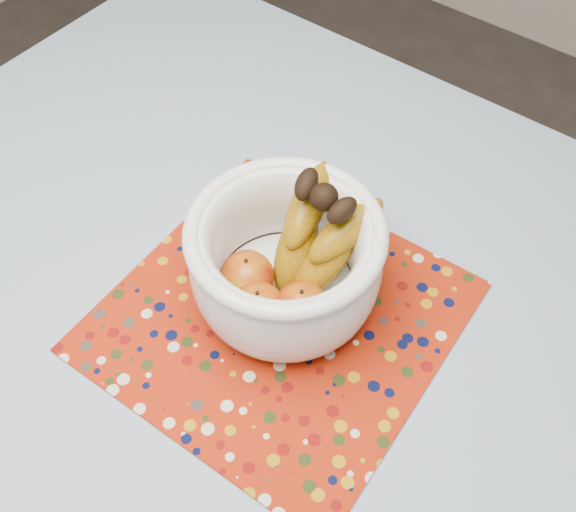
% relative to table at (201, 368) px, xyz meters
% --- Properties ---
extents(table, '(1.20, 1.20, 0.75)m').
position_rel_table_xyz_m(table, '(0.00, 0.00, 0.00)').
color(table, brown).
rests_on(table, ground).
extents(tablecloth, '(1.32, 1.32, 0.01)m').
position_rel_table_xyz_m(tablecloth, '(0.00, 0.00, 0.08)').
color(tablecloth, slate).
rests_on(tablecloth, table).
extents(placemat, '(0.44, 0.44, 0.00)m').
position_rel_table_xyz_m(placemat, '(0.07, 0.09, 0.09)').
color(placemat, '#9C1D08').
rests_on(placemat, tablecloth).
extents(fruit_bowl, '(0.25, 0.26, 0.19)m').
position_rel_table_xyz_m(fruit_bowl, '(0.06, 0.13, 0.18)').
color(fruit_bowl, white).
rests_on(fruit_bowl, placemat).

